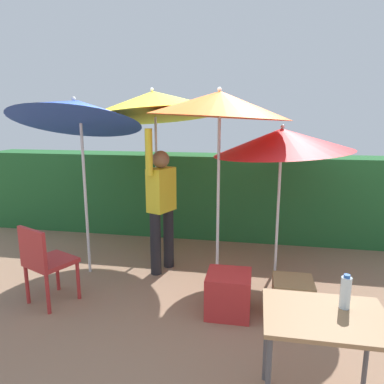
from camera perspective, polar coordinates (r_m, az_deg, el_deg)
ground_plane at (r=4.51m, az=-0.72°, el=-14.62°), size 24.00×24.00×0.00m
hedge_row at (r=6.14m, az=2.87°, el=-0.50°), size 8.00×0.70×1.39m
umbrella_rainbow at (r=4.22m, az=4.42°, el=13.80°), size 1.69×1.68×2.36m
umbrella_orange at (r=5.19m, az=-6.15°, el=13.82°), size 2.07×2.05×2.56m
umbrella_yellow at (r=4.64m, az=-17.89°, el=12.12°), size 1.58×1.59×2.43m
umbrella_navy at (r=4.59m, az=14.17°, el=7.96°), size 1.73×1.72×1.95m
person_vendor at (r=4.62m, az=-4.90°, el=-1.63°), size 0.34×0.54×1.88m
chair_plastic at (r=4.20m, az=-22.49°, el=-10.01°), size 0.58×0.58×0.89m
cooler_box at (r=3.85m, az=5.86°, el=-15.86°), size 0.45×0.44×0.44m
crate_cardboard at (r=3.97m, az=15.77°, el=-15.88°), size 0.40×0.39×0.38m
folding_table at (r=2.65m, az=20.46°, el=-19.62°), size 0.80×0.60×0.75m
bottle_water at (r=2.68m, az=23.35°, el=-14.51°), size 0.07×0.07×0.24m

